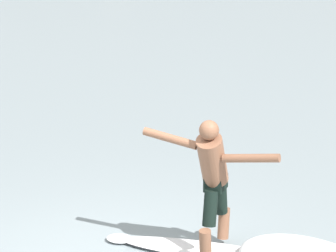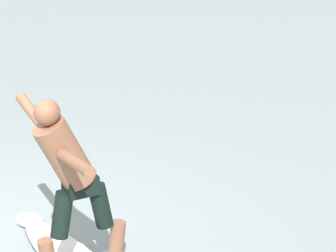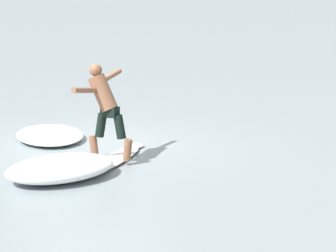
% 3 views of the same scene
% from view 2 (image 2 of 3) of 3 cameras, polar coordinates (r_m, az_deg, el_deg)
% --- Properties ---
extents(surfer, '(1.08, 1.19, 1.57)m').
position_cam_2_polar(surfer, '(6.45, -7.16, -3.32)').
color(surfer, brown).
rests_on(surfer, surfboard).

